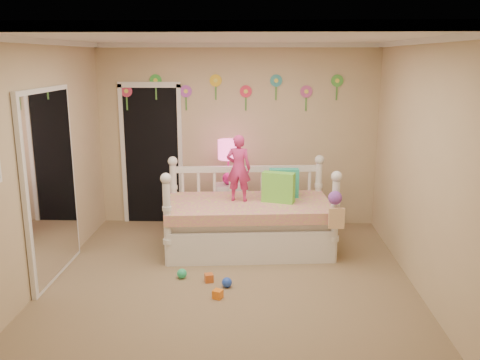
{
  "coord_description": "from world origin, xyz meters",
  "views": [
    {
      "loc": [
        0.3,
        -5.02,
        2.41
      ],
      "look_at": [
        0.1,
        0.6,
        1.05
      ],
      "focal_mm": 38.09,
      "sensor_mm": 36.0,
      "label": 1
    }
  ],
  "objects_px": {
    "nightstand": "(229,207)",
    "daybed": "(249,206)",
    "child": "(239,168)",
    "table_lamp": "(228,155)"
  },
  "relations": [
    {
      "from": "nightstand",
      "to": "daybed",
      "type": "bearing_deg",
      "value": -76.01
    },
    {
      "from": "child",
      "to": "table_lamp",
      "type": "height_order",
      "value": "child"
    },
    {
      "from": "child",
      "to": "table_lamp",
      "type": "distance_m",
      "value": 0.7
    },
    {
      "from": "nightstand",
      "to": "child",
      "type": "bearing_deg",
      "value": -84.84
    },
    {
      "from": "child",
      "to": "daybed",
      "type": "bearing_deg",
      "value": 171.53
    },
    {
      "from": "child",
      "to": "nightstand",
      "type": "distance_m",
      "value": 1.01
    },
    {
      "from": "child",
      "to": "table_lamp",
      "type": "relative_size",
      "value": 1.35
    },
    {
      "from": "daybed",
      "to": "nightstand",
      "type": "height_order",
      "value": "daybed"
    },
    {
      "from": "daybed",
      "to": "child",
      "type": "bearing_deg",
      "value": 159.3
    },
    {
      "from": "daybed",
      "to": "table_lamp",
      "type": "height_order",
      "value": "table_lamp"
    }
  ]
}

